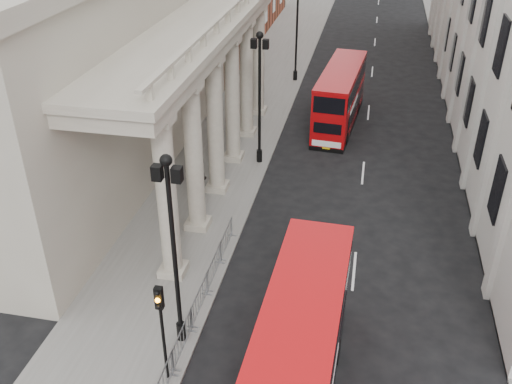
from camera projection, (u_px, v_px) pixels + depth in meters
sidewalk_west at (254, 103)px, 45.51m from camera, size 6.00×140.00×0.12m
sidewalk_east at (470, 119)px, 42.64m from camera, size 3.00×140.00×0.12m
kerb at (291, 106)px, 44.99m from camera, size 0.20×140.00×0.14m
portico_building at (89, 73)px, 33.67m from camera, size 9.00×28.00×12.00m
lamp_post_south at (173, 242)px, 20.66m from camera, size 1.05×0.44×8.32m
lamp_post_mid at (260, 90)px, 34.19m from camera, size 1.05×0.44×8.32m
lamp_post_north at (297, 25)px, 47.72m from camera, size 1.05×0.44×8.32m
traffic_light at (161, 317)px, 19.85m from camera, size 0.28×0.33×4.30m
crowd_barriers at (172, 362)px, 21.26m from camera, size 0.50×18.75×1.10m
bus_near at (298, 358)px, 19.20m from camera, size 2.81×10.49×4.50m
bus_far at (340, 96)px, 40.91m from camera, size 3.16×9.91×4.21m
pedestrian_a at (197, 188)px, 31.99m from camera, size 0.68×0.52×1.66m
pedestrian_b at (198, 165)px, 34.14m from camera, size 1.10×0.99×1.85m
pedestrian_c at (193, 175)px, 33.44m from camera, size 0.77×0.51×1.55m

